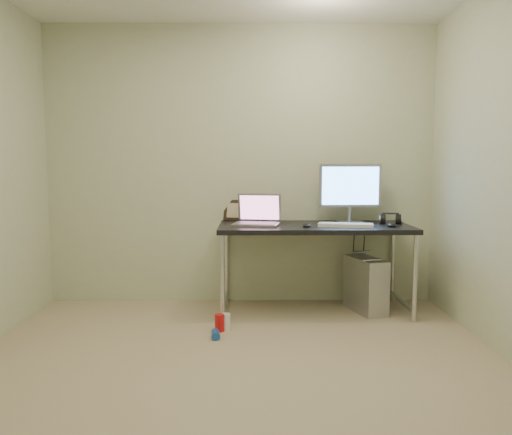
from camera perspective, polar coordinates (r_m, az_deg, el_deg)
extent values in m
plane|color=tan|center=(3.07, -2.47, -18.14)|extent=(3.50, 3.50, 0.00)
cube|color=beige|center=(4.55, -1.80, 5.95)|extent=(3.50, 0.02, 2.50)
cube|color=black|center=(4.26, 6.70, -1.11)|extent=(1.62, 0.71, 0.04)
cylinder|color=silver|center=(3.99, -3.88, -7.04)|extent=(0.04, 0.04, 0.71)
cylinder|color=silver|center=(4.60, -3.42, -5.28)|extent=(0.04, 0.04, 0.71)
cylinder|color=silver|center=(4.19, 17.72, -6.68)|extent=(0.04, 0.04, 0.71)
cylinder|color=silver|center=(4.78, 15.37, -5.06)|extent=(0.04, 0.04, 0.71)
cylinder|color=silver|center=(4.36, -3.61, -9.63)|extent=(0.04, 0.63, 0.04)
cylinder|color=silver|center=(4.55, 16.36, -9.21)|extent=(0.04, 0.63, 0.04)
cube|color=#BBBABF|center=(4.41, 12.41, -7.52)|extent=(0.32, 0.48, 0.47)
cylinder|color=#A3A2A9|center=(4.19, 13.06, -4.76)|extent=(0.17, 0.07, 0.02)
cylinder|color=#A3A2A9|center=(4.54, 11.96, -3.89)|extent=(0.17, 0.07, 0.02)
cylinder|color=black|center=(4.67, 10.99, -4.65)|extent=(0.01, 0.16, 0.69)
cylinder|color=black|center=(4.67, 12.12, -4.91)|extent=(0.02, 0.11, 0.71)
cylinder|color=red|center=(3.87, -4.19, -11.91)|extent=(0.08, 0.08, 0.13)
cylinder|color=white|center=(3.90, -3.46, -11.81)|extent=(0.09, 0.09, 0.13)
cylinder|color=#1B4EAF|center=(3.73, -4.64, -13.17)|extent=(0.07, 0.12, 0.06)
cube|color=#A3A2A9|center=(4.18, 0.04, -0.79)|extent=(0.42, 0.33, 0.02)
cube|color=slate|center=(4.18, 0.04, -0.63)|extent=(0.37, 0.28, 0.00)
cube|color=#9B9AA2|center=(4.31, 0.41, 1.15)|extent=(0.38, 0.12, 0.24)
cube|color=#89516C|center=(4.30, 0.41, 1.14)|extent=(0.34, 0.11, 0.21)
cube|color=#A3A2A9|center=(4.46, 10.65, -0.48)|extent=(0.23, 0.17, 0.02)
cylinder|color=#A3A2A9|center=(4.48, 10.62, 0.41)|extent=(0.04, 0.04, 0.12)
cube|color=#A3A2A9|center=(4.45, 10.71, 3.59)|extent=(0.55, 0.07, 0.38)
cube|color=#5491F5|center=(4.43, 10.76, 3.58)|extent=(0.50, 0.04, 0.33)
cube|color=silver|center=(4.17, 10.20, -0.86)|extent=(0.47, 0.24, 0.03)
ellipsoid|color=black|center=(4.25, 15.26, -0.75)|extent=(0.09, 0.13, 0.04)
ellipsoid|color=black|center=(4.11, 5.82, -0.82)|extent=(0.09, 0.12, 0.04)
cylinder|color=black|center=(4.46, 14.32, -0.29)|extent=(0.07, 0.11, 0.11)
cylinder|color=black|center=(4.49, 15.91, -0.29)|extent=(0.07, 0.11, 0.11)
cube|color=black|center=(4.47, 15.14, 0.45)|extent=(0.14, 0.05, 0.01)
cube|color=black|center=(4.54, -2.26, 0.83)|extent=(0.25, 0.13, 0.19)
cylinder|color=silver|center=(4.45, 0.80, 0.02)|extent=(0.01, 0.01, 0.08)
cylinder|color=silver|center=(4.45, 0.81, 0.64)|extent=(0.04, 0.03, 0.04)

